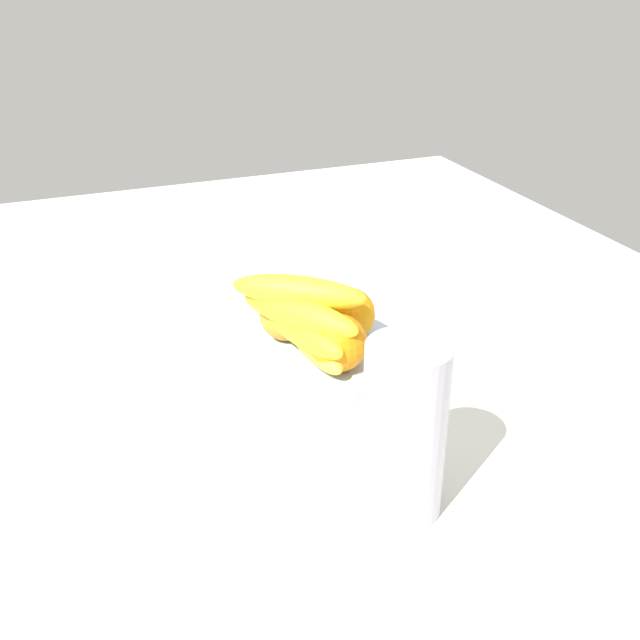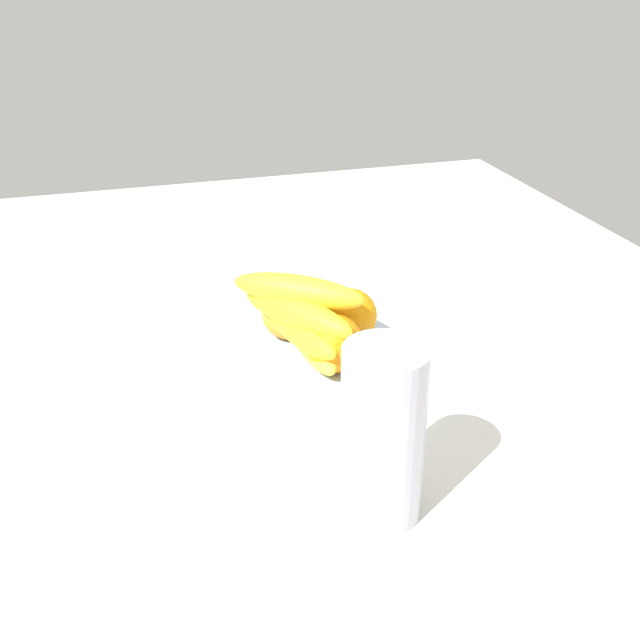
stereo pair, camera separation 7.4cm
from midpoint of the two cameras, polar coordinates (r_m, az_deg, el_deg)
ground_plane at (r=103.36cm, az=-2.21°, el=-4.34°), size 180.00×140.00×3.00cm
fruit_bowl at (r=98.16cm, az=-2.17°, el=-3.44°), size 22.20×22.20×5.07cm
orange_front_left at (r=97.41cm, az=-0.05°, el=0.40°), size 7.07×7.07×7.07cm
orange_front_right at (r=97.87cm, az=-4.72°, el=0.43°), size 7.07×7.07×7.07cm
orange_center at (r=90.62cm, az=-0.95°, el=-1.79°), size 7.07×7.07×7.07cm
banana_bunch at (r=92.62cm, az=-3.64°, el=0.06°), size 17.66×16.02×10.60cm
thermos_tumbler at (r=74.14cm, az=3.52°, el=-8.40°), size 8.27×8.27×18.84cm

